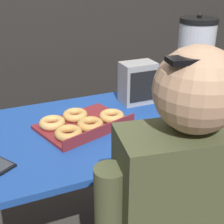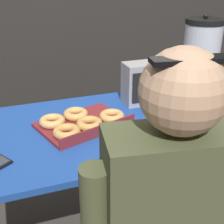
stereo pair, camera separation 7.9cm
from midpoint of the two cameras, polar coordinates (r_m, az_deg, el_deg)
folding_table at (r=1.55m, az=0.51°, el=-3.24°), size 1.56×0.75×0.77m
donut_box at (r=1.46m, az=-7.09°, el=-2.05°), size 0.47×0.39×0.05m
coffee_urn at (r=1.91m, az=13.79°, el=10.06°), size 0.22×0.24×0.45m
space_heater at (r=1.70m, az=3.40°, el=5.34°), size 0.18×0.13×0.23m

